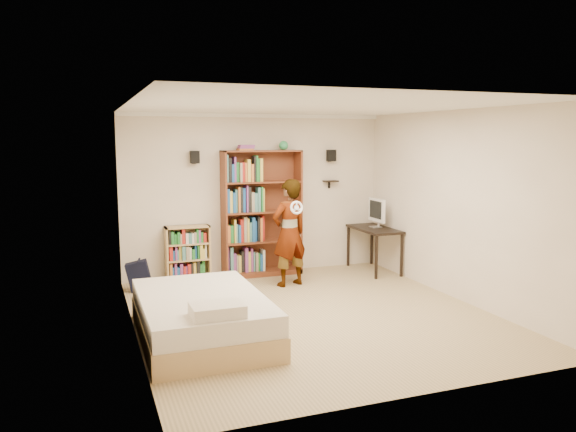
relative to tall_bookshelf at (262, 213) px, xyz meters
name	(u,v)px	position (x,y,z in m)	size (l,w,h in m)	color
ground	(312,314)	(-0.04, -2.31, -1.05)	(4.50, 5.00, 0.01)	tan
room_shell	(313,181)	(-0.04, -2.31, 0.71)	(4.52, 5.02, 2.71)	white
crown_molding	(313,108)	(-0.04, -2.31, 1.62)	(4.50, 5.00, 0.06)	white
speaker_left	(195,157)	(-1.09, 0.09, 0.95)	(0.14, 0.12, 0.20)	black
speaker_right	(331,155)	(1.31, 0.09, 0.95)	(0.14, 0.12, 0.20)	black
wall_shelf	(331,181)	(1.31, 0.10, 0.50)	(0.25, 0.16, 0.03)	black
tall_bookshelf	(262,213)	(0.00, 0.00, 0.00)	(1.33, 0.39, 2.10)	maroon
low_bookshelf	(188,253)	(-1.25, 0.06, -0.60)	(0.72, 0.27, 0.89)	tan
computer_desk	(374,249)	(1.91, -0.41, -0.67)	(0.56, 1.12, 0.76)	black
imac	(376,213)	(1.96, -0.36, -0.04)	(0.10, 0.50, 0.50)	white
daybed	(202,311)	(-1.57, -2.66, -0.73)	(1.40, 2.15, 0.63)	silver
person	(289,233)	(0.19, -0.81, -0.21)	(0.61, 0.40, 1.68)	black
wii_wheel	(297,208)	(0.19, -1.13, 0.22)	(0.21, 0.21, 0.04)	white
navy_bag	(139,276)	(-2.06, -0.37, -0.81)	(0.36, 0.23, 0.48)	black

